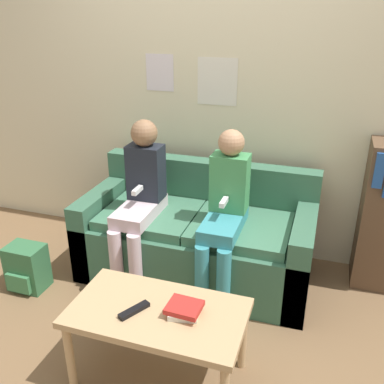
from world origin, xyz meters
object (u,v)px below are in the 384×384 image
(couch, at_px, (198,238))
(person_left, at_px, (140,195))
(coffee_table, at_px, (158,319))
(backpack, at_px, (27,268))
(tv_remote, at_px, (134,310))
(person_right, at_px, (225,209))

(couch, relative_size, person_left, 1.42)
(couch, bearing_deg, coffee_table, -83.91)
(backpack, bearing_deg, couch, 27.82)
(coffee_table, xyz_separation_m, person_left, (-0.47, 0.84, 0.27))
(tv_remote, bearing_deg, backpack, -176.19)
(coffee_table, relative_size, tv_remote, 5.27)
(person_left, bearing_deg, coffee_table, -60.81)
(coffee_table, distance_m, person_left, 1.00)
(tv_remote, xyz_separation_m, backpack, (-1.07, 0.50, -0.29))
(person_left, height_order, person_right, person_left)
(person_right, bearing_deg, person_left, 179.62)
(person_left, distance_m, backpack, 0.95)
(couch, xyz_separation_m, person_left, (-0.36, -0.17, 0.37))
(coffee_table, height_order, person_left, person_left)
(backpack, bearing_deg, tv_remote, -24.84)
(person_left, height_order, tv_remote, person_left)
(coffee_table, bearing_deg, couch, 96.09)
(couch, xyz_separation_m, backpack, (-1.07, -0.56, -0.12))
(person_left, relative_size, tv_remote, 6.80)
(couch, xyz_separation_m, tv_remote, (0.01, -1.06, 0.17))
(coffee_table, xyz_separation_m, backpack, (-1.18, 0.45, -0.22))
(person_left, bearing_deg, backpack, -151.13)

